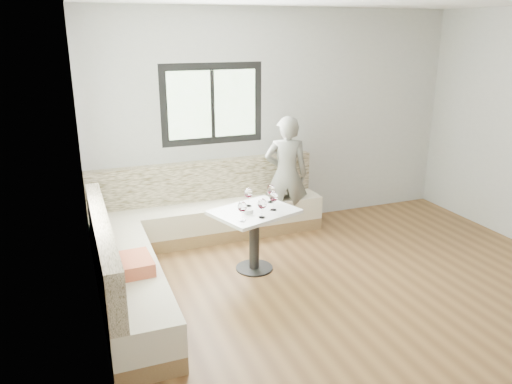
% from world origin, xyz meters
% --- Properties ---
extents(room, '(5.01, 5.01, 2.81)m').
position_xyz_m(room, '(-0.08, 0.08, 1.41)').
color(room, brown).
rests_on(room, ground).
extents(banquette, '(2.90, 2.80, 0.95)m').
position_xyz_m(banquette, '(-1.59, 1.63, 0.33)').
color(banquette, olive).
rests_on(banquette, ground).
extents(table, '(1.00, 0.89, 0.69)m').
position_xyz_m(table, '(-0.84, 1.19, 0.52)').
color(table, black).
rests_on(table, ground).
extents(person, '(0.64, 0.53, 1.52)m').
position_xyz_m(person, '(-0.05, 2.11, 0.76)').
color(person, slate).
rests_on(person, ground).
extents(olive_ramekin, '(0.11, 0.11, 0.04)m').
position_xyz_m(olive_ramekin, '(-0.93, 1.14, 0.71)').
color(olive_ramekin, white).
rests_on(olive_ramekin, table).
extents(wine_glass_a, '(0.09, 0.09, 0.21)m').
position_xyz_m(wine_glass_a, '(-1.07, 0.95, 0.83)').
color(wine_glass_a, white).
rests_on(wine_glass_a, table).
extents(wine_glass_b, '(0.09, 0.09, 0.21)m').
position_xyz_m(wine_glass_b, '(-0.85, 0.96, 0.83)').
color(wine_glass_b, white).
rests_on(wine_glass_b, table).
extents(wine_glass_c, '(0.09, 0.09, 0.21)m').
position_xyz_m(wine_glass_c, '(-0.65, 1.13, 0.83)').
color(wine_glass_c, white).
rests_on(wine_glass_c, table).
extents(wine_glass_d, '(0.09, 0.09, 0.21)m').
position_xyz_m(wine_glass_d, '(-0.85, 1.35, 0.83)').
color(wine_glass_d, white).
rests_on(wine_glass_d, table).
extents(wine_glass_e, '(0.09, 0.09, 0.21)m').
position_xyz_m(wine_glass_e, '(-0.58, 1.37, 0.83)').
color(wine_glass_e, white).
rests_on(wine_glass_e, table).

